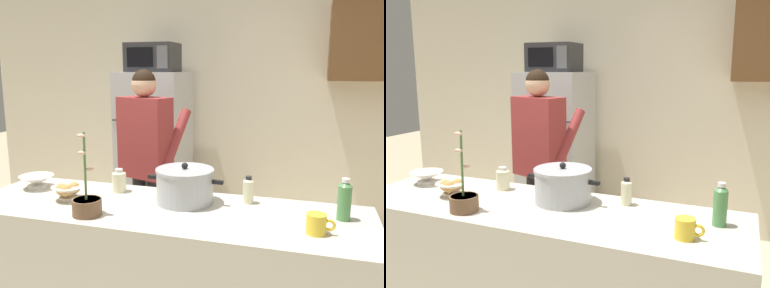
% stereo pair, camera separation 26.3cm
% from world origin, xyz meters
% --- Properties ---
extents(back_wall_unit, '(6.00, 0.48, 2.60)m').
position_xyz_m(back_wall_unit, '(0.25, 2.26, 1.39)').
color(back_wall_unit, beige).
rests_on(back_wall_unit, ground).
extents(kitchen_island, '(2.20, 0.68, 0.92)m').
position_xyz_m(kitchen_island, '(0.00, 0.00, 0.46)').
color(kitchen_island, beige).
rests_on(kitchen_island, ground).
extents(refrigerator, '(0.64, 0.68, 1.62)m').
position_xyz_m(refrigerator, '(-0.79, 1.85, 0.81)').
color(refrigerator, '#B7BABF').
rests_on(refrigerator, ground).
extents(microwave, '(0.48, 0.37, 0.28)m').
position_xyz_m(microwave, '(-0.79, 1.83, 1.76)').
color(microwave, '#2D2D30').
rests_on(microwave, refrigerator).
extents(person_near_pot, '(0.59, 0.52, 1.65)m').
position_xyz_m(person_near_pot, '(-0.50, 0.96, 1.03)').
color(person_near_pot, black).
rests_on(person_near_pot, ground).
extents(cooking_pot, '(0.44, 0.33, 0.23)m').
position_xyz_m(cooking_pot, '(0.09, 0.12, 1.02)').
color(cooking_pot, '#ADAFB5').
rests_on(cooking_pot, kitchen_island).
extents(coffee_mug, '(0.13, 0.09, 0.10)m').
position_xyz_m(coffee_mug, '(0.79, -0.12, 0.97)').
color(coffee_mug, yellow).
rests_on(coffee_mug, kitchen_island).
extents(bread_bowl, '(0.19, 0.19, 0.10)m').
position_xyz_m(bread_bowl, '(-0.56, -0.03, 0.97)').
color(bread_bowl, beige).
rests_on(bread_bowl, kitchen_island).
extents(empty_bowl, '(0.21, 0.21, 0.08)m').
position_xyz_m(empty_bowl, '(-0.89, 0.11, 0.97)').
color(empty_bowl, white).
rests_on(empty_bowl, kitchen_island).
extents(bottle_near_edge, '(0.07, 0.07, 0.21)m').
position_xyz_m(bottle_near_edge, '(0.92, 0.09, 1.02)').
color(bottle_near_edge, '#4C8C4C').
rests_on(bottle_near_edge, kitchen_island).
extents(bottle_mid_counter, '(0.06, 0.06, 0.15)m').
position_xyz_m(bottle_mid_counter, '(0.43, 0.21, 1.00)').
color(bottle_mid_counter, beige).
rests_on(bottle_mid_counter, kitchen_island).
extents(bottle_far_corner, '(0.08, 0.08, 0.14)m').
position_xyz_m(bottle_far_corner, '(-0.35, 0.19, 0.99)').
color(bottle_far_corner, beige).
rests_on(bottle_far_corner, kitchen_island).
extents(potted_orchid, '(0.15, 0.15, 0.43)m').
position_xyz_m(potted_orchid, '(-0.33, -0.21, 0.98)').
color(potted_orchid, brown).
rests_on(potted_orchid, kitchen_island).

